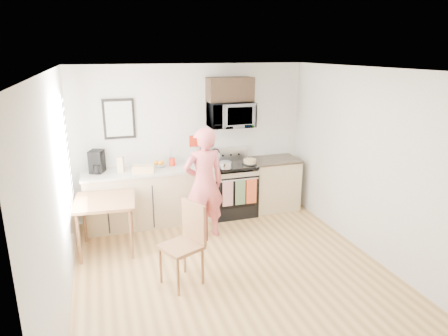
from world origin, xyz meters
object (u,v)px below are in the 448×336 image
object	(u,v)px
chair	(190,231)
dining_table	(105,206)
range	(232,190)
person	(204,183)
cake	(250,162)
microwave	(231,115)

from	to	relation	value
chair	dining_table	bearing A→B (deg)	106.41
dining_table	chair	distance (m)	1.50
range	dining_table	world-z (taller)	range
person	cake	xyz separation A→B (m)	(0.98, 0.62, 0.10)
range	person	xyz separation A→B (m)	(-0.70, -0.73, 0.43)
microwave	cake	bearing A→B (deg)	-37.56
chair	microwave	bearing A→B (deg)	34.63
person	cake	world-z (taller)	person
range	chair	size ratio (longest dim) A/B	1.12
person	chair	distance (m)	1.26
cake	chair	bearing A→B (deg)	-129.72
person	dining_table	size ratio (longest dim) A/B	2.08
cake	range	bearing A→B (deg)	158.45
range	cake	size ratio (longest dim) A/B	4.48
microwave	dining_table	bearing A→B (deg)	-158.64
dining_table	cake	size ratio (longest dim) A/B	3.22
microwave	range	bearing A→B (deg)	-89.94
dining_table	chair	bearing A→B (deg)	-49.16
microwave	person	distance (m)	1.41
range	microwave	distance (m)	1.33
cake	dining_table	bearing A→B (deg)	-165.50
microwave	chair	size ratio (longest dim) A/B	0.73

